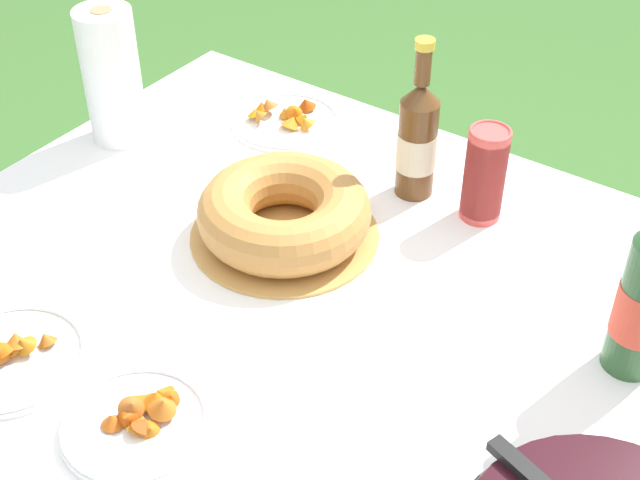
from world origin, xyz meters
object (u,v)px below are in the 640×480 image
cup_stack (485,174)px  snack_plate_left (138,420)px  snack_plate_near (10,357)px  bundt_cake (284,214)px  cider_bottle_amber (417,139)px  paper_towel_roll (112,76)px  snack_plate_right (286,119)px

cup_stack → snack_plate_left: (-0.16, -0.69, -0.07)m
cup_stack → snack_plate_near: cup_stack is taller
bundt_cake → cup_stack: cup_stack is taller
cider_bottle_amber → snack_plate_left: bearing=-92.0°
bundt_cake → snack_plate_near: bearing=-107.7°
snack_plate_near → cup_stack: bearing=61.1°
bundt_cake → paper_towel_roll: 0.48m
snack_plate_right → bundt_cake: bearing=-53.6°
bundt_cake → snack_plate_left: bundt_cake is taller
snack_plate_left → snack_plate_right: bearing=112.5°
cup_stack → snack_plate_left: bearing=-102.8°
snack_plate_left → bundt_cake: bearing=101.1°
snack_plate_near → paper_towel_roll: bearing=120.3°
paper_towel_roll → snack_plate_left: bearing=-43.2°
cup_stack → snack_plate_right: 0.47m
cider_bottle_amber → snack_plate_left: (-0.02, -0.69, -0.10)m
bundt_cake → cider_bottle_amber: (0.11, 0.24, 0.06)m
snack_plate_left → paper_towel_roll: size_ratio=0.75×
bundt_cake → cup_stack: bearing=45.1°
paper_towel_roll → snack_plate_near: bearing=-59.7°
snack_plate_left → paper_towel_roll: (-0.55, 0.52, 0.12)m
bundt_cake → snack_plate_near: bundt_cake is taller
snack_plate_left → paper_towel_roll: paper_towel_roll is taller
snack_plate_near → snack_plate_left: snack_plate_left is taller
bundt_cake → snack_plate_near: size_ratio=1.47×
snack_plate_near → snack_plate_left: (0.24, 0.02, 0.00)m
cider_bottle_amber → snack_plate_near: 0.76m
snack_plate_near → cider_bottle_amber: bearing=69.8°
bundt_cake → cup_stack: 0.35m
paper_towel_roll → bundt_cake: bearing=-8.7°
cider_bottle_amber → paper_towel_roll: size_ratio=1.12×
snack_plate_right → paper_towel_roll: size_ratio=0.83×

